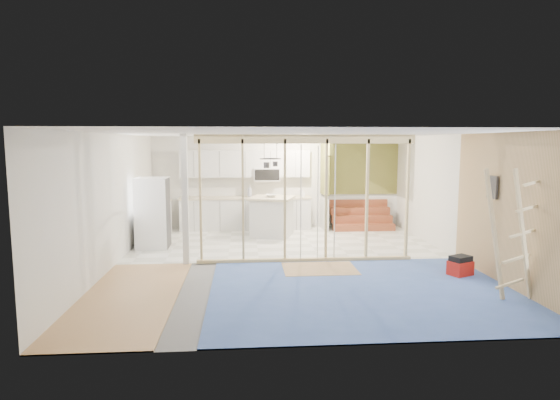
{
  "coord_description": "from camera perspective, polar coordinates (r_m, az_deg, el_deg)",
  "views": [
    {
      "loc": [
        -0.93,
        -9.28,
        2.42
      ],
      "look_at": [
        -0.17,
        0.6,
        1.21
      ],
      "focal_mm": 30.0,
      "sensor_mm": 36.0,
      "label": 1
    }
  ],
  "objects": [
    {
      "name": "floor_overlays",
      "position": [
        9.7,
        1.7,
        -7.44
      ],
      "size": [
        7.0,
        8.0,
        0.03
      ],
      "color": "white",
      "rests_on": "room"
    },
    {
      "name": "soap_bottle_b",
      "position": [
        13.07,
        2.8,
        0.85
      ],
      "size": [
        0.12,
        0.12,
        0.21
      ],
      "primitive_type": "imported",
      "rotation": [
        0.0,
        0.0,
        0.33
      ],
      "color": "white",
      "rests_on": "base_cabinets"
    },
    {
      "name": "ceiling_light",
      "position": [
        12.5,
        6.41,
        7.46
      ],
      "size": [
        0.32,
        0.32,
        0.08
      ],
      "primitive_type": "cylinder",
      "color": "#FFEABF",
      "rests_on": "room"
    },
    {
      "name": "stud_frame",
      "position": [
        9.34,
        0.01,
        1.77
      ],
      "size": [
        4.66,
        0.14,
        2.6
      ],
      "color": "#D1BB80",
      "rests_on": "room"
    },
    {
      "name": "upper_cabinets",
      "position": [
        13.11,
        -4.0,
        4.31
      ],
      "size": [
        3.6,
        0.41,
        0.85
      ],
      "color": "silver",
      "rests_on": "room"
    },
    {
      "name": "ladder",
      "position": [
        7.91,
        26.48,
        -3.83
      ],
      "size": [
        1.09,
        0.14,
        2.03
      ],
      "rotation": [
        0.0,
        0.0,
        0.19
      ],
      "color": "#D7BC83",
      "rests_on": "room"
    },
    {
      "name": "sheathing_panel",
      "position": [
        8.58,
        26.58,
        -1.28
      ],
      "size": [
        0.02,
        4.0,
        2.6
      ],
      "primitive_type": "cube",
      "color": "tan",
      "rests_on": "room"
    },
    {
      "name": "green_partition",
      "position": [
        13.35,
        8.51,
        0.53
      ],
      "size": [
        2.25,
        1.51,
        2.6
      ],
      "color": "olive",
      "rests_on": "room"
    },
    {
      "name": "island",
      "position": [
        12.15,
        -0.99,
        -2.06
      ],
      "size": [
        1.33,
        1.33,
        1.04
      ],
      "rotation": [
        0.0,
        0.0,
        -0.3
      ],
      "color": "silver",
      "rests_on": "room"
    },
    {
      "name": "room",
      "position": [
        9.39,
        1.32,
        0.1
      ],
      "size": [
        7.01,
        8.01,
        2.61
      ],
      "color": "slate",
      "rests_on": "ground"
    },
    {
      "name": "fridge",
      "position": [
        11.1,
        -15.22,
        -1.57
      ],
      "size": [
        0.71,
        0.69,
        1.64
      ],
      "rotation": [
        0.0,
        0.0,
        0.0
      ],
      "color": "white",
      "rests_on": "room"
    },
    {
      "name": "base_cabinets",
      "position": [
        12.81,
        -7.37,
        -1.88
      ],
      "size": [
        4.45,
        2.24,
        0.93
      ],
      "color": "silver",
      "rests_on": "room"
    },
    {
      "name": "bowl",
      "position": [
        12.01,
        -1.06,
        0.53
      ],
      "size": [
        0.29,
        0.29,
        0.07
      ],
      "primitive_type": "imported",
      "rotation": [
        0.0,
        0.0,
        0.01
      ],
      "color": "beige",
      "rests_on": "island"
    },
    {
      "name": "soap_bottle_a",
      "position": [
        13.07,
        -3.73,
        1.13
      ],
      "size": [
        0.14,
        0.14,
        0.33
      ],
      "primitive_type": "imported",
      "rotation": [
        0.0,
        0.0,
        0.07
      ],
      "color": "#9D9EAF",
      "rests_on": "base_cabinets"
    },
    {
      "name": "toolbox",
      "position": [
        9.24,
        21.12,
        -7.55
      ],
      "size": [
        0.49,
        0.44,
        0.38
      ],
      "rotation": [
        0.0,
        0.0,
        0.43
      ],
      "color": "#B21710",
      "rests_on": "room"
    },
    {
      "name": "pot_rack",
      "position": [
        11.19,
        -1.19,
        4.78
      ],
      "size": [
        0.52,
        0.52,
        0.72
      ],
      "color": "black",
      "rests_on": "room"
    },
    {
      "name": "electrical_panel",
      "position": [
        9.03,
        24.49,
        1.44
      ],
      "size": [
        0.04,
        0.3,
        0.4
      ],
      "primitive_type": "cube",
      "color": "#36373B",
      "rests_on": "room"
    }
  ]
}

